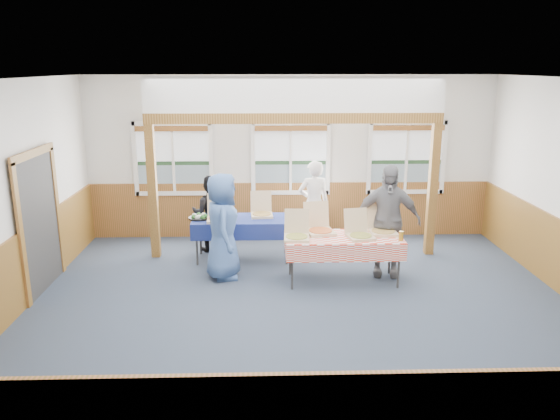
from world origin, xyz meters
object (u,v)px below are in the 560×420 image
object	(u,v)px
table_right	(343,240)
woman_black	(210,213)
woman_white	(314,203)
man_blue	(222,226)
table_left	(242,222)
person_grey	(387,221)

from	to	relation	value
table_right	woman_black	xyz separation A→B (m)	(-2.25, 1.61, 0.02)
woman_white	woman_black	size ratio (longest dim) A/B	1.15
woman_black	man_blue	world-z (taller)	man_blue
man_blue	table_left	bearing A→B (deg)	-23.79
table_left	woman_black	bearing A→B (deg)	122.62
table_right	man_blue	bearing A→B (deg)	-176.28
woman_black	person_grey	xyz separation A→B (m)	(2.99, -1.32, 0.21)
table_right	woman_black	size ratio (longest dim) A/B	1.36
man_blue	person_grey	world-z (taller)	person_grey
table_left	woman_black	xyz separation A→B (m)	(-0.61, 0.51, 0.02)
woman_black	person_grey	bearing A→B (deg)	159.56
woman_white	woman_black	xyz separation A→B (m)	(-1.95, -0.29, -0.11)
man_blue	person_grey	size ratio (longest dim) A/B	0.94
woman_white	person_grey	bearing A→B (deg)	113.93
woman_black	man_blue	size ratio (longest dim) A/B	0.82
table_left	table_right	world-z (taller)	same
table_left	woman_black	size ratio (longest dim) A/B	1.32
person_grey	table_left	bearing A→B (deg)	170.53
table_left	woman_white	xyz separation A→B (m)	(1.34, 0.80, 0.13)
table_left	table_right	distance (m)	1.97
man_blue	person_grey	xyz separation A→B (m)	(2.67, 0.05, 0.06)
table_right	woman_white	xyz separation A→B (m)	(-0.30, 1.89, 0.12)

